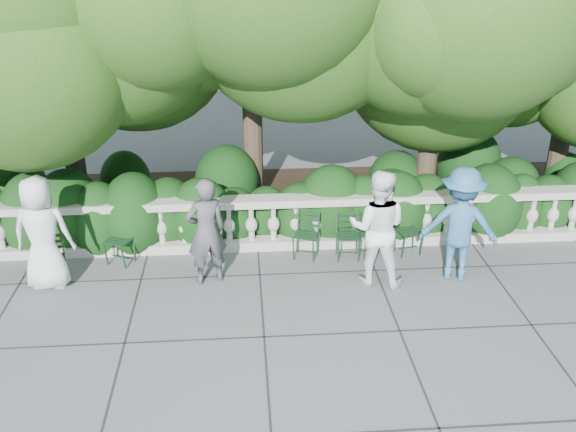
{
  "coord_description": "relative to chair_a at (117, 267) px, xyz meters",
  "views": [
    {
      "loc": [
        -0.74,
        -8.71,
        5.5
      ],
      "look_at": [
        0.0,
        1.0,
        1.0
      ],
      "focal_mm": 40.0,
      "sensor_mm": 36.0,
      "label": 1
    }
  ],
  "objects": [
    {
      "name": "tree_canopy",
      "position": [
        3.66,
        1.92,
        3.96
      ],
      "size": [
        15.04,
        6.52,
        6.78
      ],
      "color": "#3F3023",
      "rests_on": "ground"
    },
    {
      "name": "chair_c",
      "position": [
        4.53,
        -0.07,
        0.0
      ],
      "size": [
        0.51,
        0.54,
        0.84
      ],
      "primitive_type": null,
      "rotation": [
        0.0,
        0.0,
        0.16
      ],
      "color": "black",
      "rests_on": "ground"
    },
    {
      "name": "chair_f",
      "position": [
        5.21,
        -0.03,
        0.0
      ],
      "size": [
        0.53,
        0.56,
        0.84
      ],
      "primitive_type": null,
      "rotation": [
        0.0,
        0.0,
        0.22
      ],
      "color": "black",
      "rests_on": "ground"
    },
    {
      "name": "shrub_hedge",
      "position": [
        2.98,
        1.72,
        0.0
      ],
      "size": [
        15.0,
        2.6,
        1.7
      ],
      "primitive_type": null,
      "color": "black",
      "rests_on": "ground"
    },
    {
      "name": "person_businessman",
      "position": [
        -0.98,
        -0.55,
        0.96
      ],
      "size": [
        0.97,
        0.66,
        1.92
      ],
      "primitive_type": "imported",
      "rotation": [
        0.0,
        0.0,
        3.09
      ],
      "color": "silver",
      "rests_on": "ground"
    },
    {
      "name": "chair_e",
      "position": [
        4.06,
        -0.14,
        0.0
      ],
      "size": [
        0.46,
        0.49,
        0.84
      ],
      "primitive_type": null,
      "rotation": [
        0.0,
        0.0,
        -0.03
      ],
      "color": "black",
      "rests_on": "ground"
    },
    {
      "name": "chair_weathered",
      "position": [
        -0.88,
        -0.62,
        0.0
      ],
      "size": [
        0.55,
        0.57,
        0.84
      ],
      "primitive_type": null,
      "rotation": [
        0.0,
        0.0,
        0.25
      ],
      "color": "black",
      "rests_on": "ground"
    },
    {
      "name": "person_casual_man",
      "position": [
        4.39,
        -0.8,
        0.98
      ],
      "size": [
        1.13,
        0.99,
        1.97
      ],
      "primitive_type": "imported",
      "rotation": [
        0.0,
        0.0,
        2.85
      ],
      "color": "white",
      "rests_on": "ground"
    },
    {
      "name": "balustrade",
      "position": [
        2.98,
        0.52,
        0.49
      ],
      "size": [
        12.0,
        0.44,
        1.0
      ],
      "color": "#9E998E",
      "rests_on": "ground"
    },
    {
      "name": "person_older_blue",
      "position": [
        5.76,
        -0.77,
        0.98
      ],
      "size": [
        1.42,
        1.04,
        1.96
      ],
      "primitive_type": "imported",
      "rotation": [
        0.0,
        0.0,
        2.87
      ],
      "color": "#2D5C87",
      "rests_on": "ground"
    },
    {
      "name": "chair_d",
      "position": [
        3.27,
        -0.04,
        0.0
      ],
      "size": [
        0.58,
        0.6,
        0.84
      ],
      "primitive_type": null,
      "rotation": [
        0.0,
        0.0,
        -0.35
      ],
      "color": "black",
      "rests_on": "ground"
    },
    {
      "name": "chair_a",
      "position": [
        0.0,
        0.0,
        0.0
      ],
      "size": [
        0.6,
        0.62,
        0.84
      ],
      "primitive_type": null,
      "rotation": [
        0.0,
        0.0,
        -0.44
      ],
      "color": "black",
      "rests_on": "ground"
    },
    {
      "name": "person_woman_grey",
      "position": [
        1.63,
        -0.6,
        0.92
      ],
      "size": [
        0.77,
        0.63,
        1.83
      ],
      "primitive_type": "imported",
      "rotation": [
        0.0,
        0.0,
        3.47
      ],
      "color": "#424247",
      "rests_on": "ground"
    },
    {
      "name": "ground",
      "position": [
        2.98,
        -1.28,
        0.0
      ],
      "size": [
        90.0,
        90.0,
        0.0
      ],
      "primitive_type": "plane",
      "color": "#4D4E54",
      "rests_on": "ground"
    }
  ]
}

